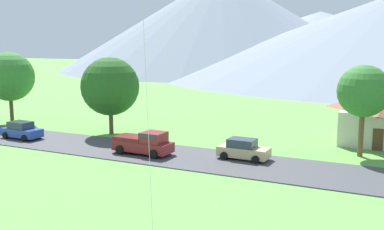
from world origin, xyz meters
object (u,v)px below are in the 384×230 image
(parked_car_blue_west_end, at_px, (22,130))
(parked_car_tan_mid_west, at_px, (243,150))
(house_left_center, at_px, (381,116))
(pickup_truck_maroon_east_side, at_px, (144,143))
(tree_near_left, at_px, (364,91))
(tree_right_of_center, at_px, (9,77))
(tree_left_of_center, at_px, (110,86))

(parked_car_blue_west_end, xyz_separation_m, parked_car_tan_mid_west, (22.66, 1.98, 0.00))
(house_left_center, relative_size, parked_car_tan_mid_west, 1.78)
(house_left_center, height_order, pickup_truck_maroon_east_side, house_left_center)
(tree_near_left, height_order, parked_car_tan_mid_west, tree_near_left)
(tree_near_left, distance_m, tree_right_of_center, 38.96)
(house_left_center, distance_m, tree_near_left, 7.07)
(tree_near_left, bearing_deg, parked_car_tan_mid_west, -147.81)
(parked_car_blue_west_end, relative_size, parked_car_tan_mid_west, 1.01)
(tree_near_left, relative_size, tree_left_of_center, 0.96)
(tree_left_of_center, distance_m, pickup_truck_maroon_east_side, 10.61)
(parked_car_blue_west_end, bearing_deg, tree_right_of_center, 142.72)
(tree_near_left, height_order, tree_right_of_center, tree_right_of_center)
(tree_left_of_center, relative_size, tree_right_of_center, 0.96)
(tree_right_of_center, xyz_separation_m, pickup_truck_maroon_east_side, (22.13, -5.99, -4.52))
(parked_car_blue_west_end, relative_size, pickup_truck_maroon_east_side, 0.82)
(parked_car_blue_west_end, height_order, pickup_truck_maroon_east_side, pickup_truck_maroon_east_side)
(tree_left_of_center, bearing_deg, house_left_center, 16.84)
(tree_left_of_center, xyz_separation_m, parked_car_tan_mid_west, (16.01, -3.90, -4.18))
(tree_right_of_center, height_order, parked_car_tan_mid_west, tree_right_of_center)
(parked_car_blue_west_end, bearing_deg, tree_left_of_center, 41.48)
(house_left_center, relative_size, pickup_truck_maroon_east_side, 1.45)
(house_left_center, xyz_separation_m, tree_near_left, (-1.21, -6.31, 2.95))
(tree_left_of_center, height_order, tree_right_of_center, tree_right_of_center)
(tree_left_of_center, bearing_deg, pickup_truck_maroon_east_side, -37.70)
(tree_right_of_center, distance_m, parked_car_blue_west_end, 10.76)
(tree_near_left, xyz_separation_m, pickup_truck_maroon_east_side, (-16.80, -7.51, -4.49))
(parked_car_tan_mid_west, bearing_deg, tree_left_of_center, 166.30)
(house_left_center, relative_size, parked_car_blue_west_end, 1.77)
(house_left_center, height_order, tree_right_of_center, tree_right_of_center)
(tree_left_of_center, xyz_separation_m, pickup_truck_maroon_east_side, (7.78, -6.02, -3.99))
(tree_near_left, bearing_deg, tree_right_of_center, -177.76)
(tree_right_of_center, relative_size, pickup_truck_maroon_east_side, 1.61)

